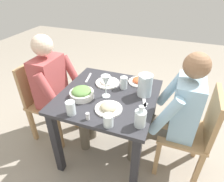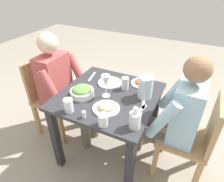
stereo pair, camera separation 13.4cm
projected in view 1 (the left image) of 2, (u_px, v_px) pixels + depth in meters
ground_plane at (109, 151)px, 2.03m from camera, size 8.00×8.00×0.00m
dining_table at (108, 107)px, 1.71m from camera, size 0.81×0.81×0.72m
chair_near at (195, 130)px, 1.61m from camera, size 0.40×0.40×0.86m
chair_far at (44, 97)px, 2.02m from camera, size 0.40×0.40×0.86m
diner_near at (173, 111)px, 1.59m from camera, size 0.48×0.53×1.16m
diner_far at (59, 89)px, 1.88m from camera, size 0.48×0.53×1.16m
water_pitcher at (145, 85)px, 1.58m from camera, size 0.16×0.12×0.19m
salad_bowl at (82, 93)px, 1.58m from camera, size 0.20×0.20×0.09m
plate_beans at (109, 108)px, 1.45m from camera, size 0.21×0.21×0.06m
plate_yoghurt at (108, 82)px, 1.78m from camera, size 0.22×0.22×0.04m
plate_rice_curry at (139, 81)px, 1.79m from camera, size 0.20×0.20×0.05m
water_glass_near_right at (71, 108)px, 1.39m from camera, size 0.07×0.07×0.11m
water_glass_near_left at (108, 120)px, 1.29m from camera, size 0.07×0.07×0.09m
water_glass_center at (124, 83)px, 1.69m from camera, size 0.06×0.06×0.11m
wine_glass at (106, 82)px, 1.54m from camera, size 0.08×0.08×0.20m
oil_carafe at (140, 119)px, 1.29m from camera, size 0.08×0.08×0.16m
salt_shaker at (88, 116)px, 1.36m from camera, size 0.03×0.03×0.05m
fork_near at (142, 109)px, 1.46m from camera, size 0.17×0.06×0.01m
knife_near at (88, 78)px, 1.87m from camera, size 0.18×0.05×0.01m
fork_far at (144, 101)px, 1.55m from camera, size 0.17×0.08×0.01m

